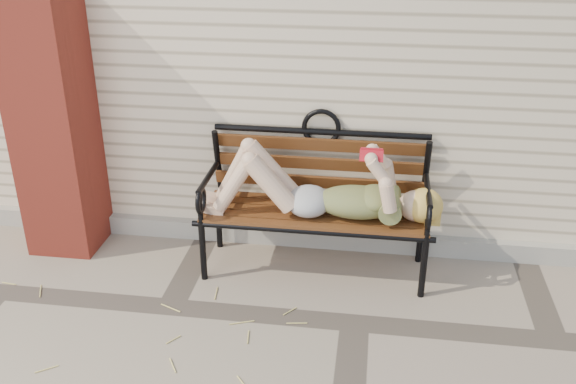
# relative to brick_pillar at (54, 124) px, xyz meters

# --- Properties ---
(ground) EXTENTS (80.00, 80.00, 0.00)m
(ground) POSITION_rel_brick_pillar_xyz_m (2.30, -0.75, -1.00)
(ground) COLOR gray
(ground) RESTS_ON ground
(house_wall) EXTENTS (8.00, 4.00, 3.00)m
(house_wall) POSITION_rel_brick_pillar_xyz_m (2.30, 2.25, 0.50)
(house_wall) COLOR beige
(house_wall) RESTS_ON ground
(foundation_strip) EXTENTS (8.00, 0.10, 0.15)m
(foundation_strip) POSITION_rel_brick_pillar_xyz_m (2.30, 0.22, -0.93)
(foundation_strip) COLOR gray
(foundation_strip) RESTS_ON ground
(brick_pillar) EXTENTS (0.50, 0.50, 2.00)m
(brick_pillar) POSITION_rel_brick_pillar_xyz_m (0.00, 0.00, 0.00)
(brick_pillar) COLOR #B03627
(brick_pillar) RESTS_ON ground
(garden_bench) EXTENTS (1.76, 0.70, 1.14)m
(garden_bench) POSITION_rel_brick_pillar_xyz_m (1.96, -0.03, -0.36)
(garden_bench) COLOR black
(garden_bench) RESTS_ON ground
(reading_woman) EXTENTS (1.66, 0.38, 0.52)m
(reading_woman) POSITION_rel_brick_pillar_xyz_m (1.98, -0.17, -0.32)
(reading_woman) COLOR #093340
(reading_woman) RESTS_ON ground
(straw_scatter) EXTENTS (2.56, 1.33, 0.01)m
(straw_scatter) POSITION_rel_brick_pillar_xyz_m (1.02, -1.30, -0.99)
(straw_scatter) COLOR #CFBB65
(straw_scatter) RESTS_ON ground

